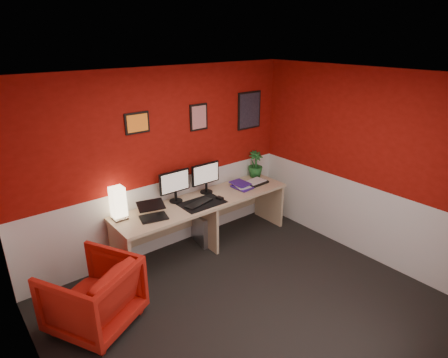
# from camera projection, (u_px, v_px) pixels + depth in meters

# --- Properties ---
(ground) EXTENTS (4.00, 3.50, 0.01)m
(ground) POSITION_uv_depth(u_px,v_px,m) (250.00, 310.00, 4.16)
(ground) COLOR black
(ground) RESTS_ON ground
(ceiling) EXTENTS (4.00, 3.50, 0.01)m
(ceiling) POSITION_uv_depth(u_px,v_px,m) (257.00, 79.00, 3.25)
(ceiling) COLOR white
(ceiling) RESTS_ON ground
(wall_back) EXTENTS (4.00, 0.01, 2.50)m
(wall_back) POSITION_uv_depth(u_px,v_px,m) (163.00, 164.00, 4.98)
(wall_back) COLOR maroon
(wall_back) RESTS_ON ground
(wall_front) EXTENTS (4.00, 0.01, 2.50)m
(wall_front) POSITION_uv_depth(u_px,v_px,m) (435.00, 300.00, 2.44)
(wall_front) COLOR maroon
(wall_front) RESTS_ON ground
(wall_left) EXTENTS (0.01, 3.50, 2.50)m
(wall_left) POSITION_uv_depth(u_px,v_px,m) (36.00, 289.00, 2.55)
(wall_left) COLOR maroon
(wall_left) RESTS_ON ground
(wall_right) EXTENTS (0.01, 3.50, 2.50)m
(wall_right) POSITION_uv_depth(u_px,v_px,m) (366.00, 167.00, 4.87)
(wall_right) COLOR maroon
(wall_right) RESTS_ON ground
(wainscot_back) EXTENTS (4.00, 0.01, 1.00)m
(wainscot_back) POSITION_uv_depth(u_px,v_px,m) (167.00, 214.00, 5.25)
(wainscot_back) COLOR silver
(wainscot_back) RESTS_ON ground
(wainscot_right) EXTENTS (0.01, 3.50, 1.00)m
(wainscot_right) POSITION_uv_depth(u_px,v_px,m) (358.00, 218.00, 5.14)
(wainscot_right) COLOR silver
(wainscot_right) RESTS_ON ground
(desk) EXTENTS (2.60, 0.65, 0.73)m
(desk) POSITION_uv_depth(u_px,v_px,m) (205.00, 223.00, 5.30)
(desk) COLOR tan
(desk) RESTS_ON ground
(shoji_lamp) EXTENTS (0.16, 0.16, 0.40)m
(shoji_lamp) POSITION_uv_depth(u_px,v_px,m) (118.00, 204.00, 4.55)
(shoji_lamp) COLOR #FFE5B2
(shoji_lamp) RESTS_ON desk
(laptop) EXTENTS (0.38, 0.30, 0.22)m
(laptop) POSITION_uv_depth(u_px,v_px,m) (153.00, 210.00, 4.60)
(laptop) COLOR black
(laptop) RESTS_ON desk
(monitor_left) EXTENTS (0.45, 0.06, 0.58)m
(monitor_left) POSITION_uv_depth(u_px,v_px,m) (175.00, 182.00, 5.00)
(monitor_left) COLOR black
(monitor_left) RESTS_ON desk
(monitor_right) EXTENTS (0.45, 0.06, 0.58)m
(monitor_right) POSITION_uv_depth(u_px,v_px,m) (206.00, 174.00, 5.29)
(monitor_right) COLOR black
(monitor_right) RESTS_ON desk
(desk_mat) EXTENTS (0.60, 0.38, 0.01)m
(desk_mat) POSITION_uv_depth(u_px,v_px,m) (202.00, 203.00, 5.05)
(desk_mat) COLOR black
(desk_mat) RESTS_ON desk
(keyboard) EXTENTS (0.44, 0.24, 0.02)m
(keyboard) POSITION_uv_depth(u_px,v_px,m) (199.00, 203.00, 5.02)
(keyboard) COLOR black
(keyboard) RESTS_ON desk_mat
(mouse) EXTENTS (0.07, 0.11, 0.03)m
(mouse) POSITION_uv_depth(u_px,v_px,m) (220.00, 198.00, 5.16)
(mouse) COLOR black
(mouse) RESTS_ON desk_mat
(book_bottom) EXTENTS (0.24, 0.31, 0.03)m
(book_bottom) POSITION_uv_depth(u_px,v_px,m) (237.00, 189.00, 5.47)
(book_bottom) COLOR #3D1F8E
(book_bottom) RESTS_ON desk
(book_middle) EXTENTS (0.24, 0.30, 0.02)m
(book_middle) POSITION_uv_depth(u_px,v_px,m) (236.00, 187.00, 5.49)
(book_middle) COLOR silver
(book_middle) RESTS_ON book_bottom
(book_top) EXTENTS (0.22, 0.29, 0.03)m
(book_top) POSITION_uv_depth(u_px,v_px,m) (235.00, 185.00, 5.48)
(book_top) COLOR #3D1F8E
(book_top) RESTS_ON book_middle
(zen_tray) EXTENTS (0.37, 0.27, 0.03)m
(zen_tray) POSITION_uv_depth(u_px,v_px,m) (255.00, 182.00, 5.71)
(zen_tray) COLOR black
(zen_tray) RESTS_ON desk
(potted_plant) EXTENTS (0.26, 0.26, 0.42)m
(potted_plant) POSITION_uv_depth(u_px,v_px,m) (255.00, 164.00, 5.91)
(potted_plant) COLOR #19591E
(potted_plant) RESTS_ON desk
(pc_tower) EXTENTS (0.27, 0.48, 0.45)m
(pc_tower) POSITION_uv_depth(u_px,v_px,m) (203.00, 227.00, 5.46)
(pc_tower) COLOR #99999E
(pc_tower) RESTS_ON ground
(armchair) EXTENTS (1.07, 1.08, 0.74)m
(armchair) POSITION_uv_depth(u_px,v_px,m) (93.00, 295.00, 3.84)
(armchair) COLOR #B1170B
(armchair) RESTS_ON ground
(art_left) EXTENTS (0.32, 0.02, 0.26)m
(art_left) POSITION_uv_depth(u_px,v_px,m) (137.00, 123.00, 4.56)
(art_left) COLOR orange
(art_left) RESTS_ON wall_back
(art_center) EXTENTS (0.28, 0.02, 0.36)m
(art_center) POSITION_uv_depth(u_px,v_px,m) (199.00, 117.00, 5.11)
(art_center) COLOR red
(art_center) RESTS_ON wall_back
(art_right) EXTENTS (0.44, 0.02, 0.56)m
(art_right) POSITION_uv_depth(u_px,v_px,m) (249.00, 110.00, 5.66)
(art_right) COLOR black
(art_right) RESTS_ON wall_back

